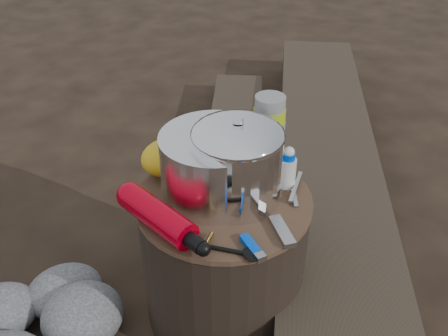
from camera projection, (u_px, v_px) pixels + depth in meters
name	position (u px, v px, depth m)	size (l,w,h in m)	color
ground	(224.00, 306.00, 1.44)	(60.00, 60.00, 0.00)	black
stump	(224.00, 257.00, 1.33)	(0.42, 0.42, 0.39)	black
log_main	(325.00, 161.00, 1.91)	(0.34, 2.04, 0.17)	#332A20
log_small	(234.00, 148.00, 2.05)	(0.22, 1.20, 0.10)	#332A20
foil_windscreen	(214.00, 165.00, 1.20)	(0.26, 0.26, 0.16)	silver
camping_pot	(237.00, 161.00, 1.17)	(0.21, 0.21, 0.21)	silver
fuel_bottle	(158.00, 216.00, 1.12)	(0.06, 0.27, 0.06)	#AF0014
thermos	(268.00, 133.00, 1.28)	(0.08, 0.08, 0.20)	#9FBF14
travel_mug	(250.00, 140.00, 1.32)	(0.08, 0.08, 0.13)	black
stuff_sack	(167.00, 157.00, 1.29)	(0.14, 0.11, 0.09)	gold
food_pouch	(199.00, 140.00, 1.33)	(0.10, 0.02, 0.12)	#0F1050
lighter	(251.00, 245.00, 1.08)	(0.02, 0.08, 0.01)	#0040CA
multitool	(282.00, 231.00, 1.11)	(0.03, 0.10, 0.01)	#B0B0B5
pot_grabber	(293.00, 190.00, 1.24)	(0.03, 0.13, 0.01)	#B0B0B5
spork	(220.00, 248.00, 1.07)	(0.03, 0.15, 0.01)	black
squeeze_bottle	(288.00, 169.00, 1.24)	(0.04, 0.04, 0.10)	silver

